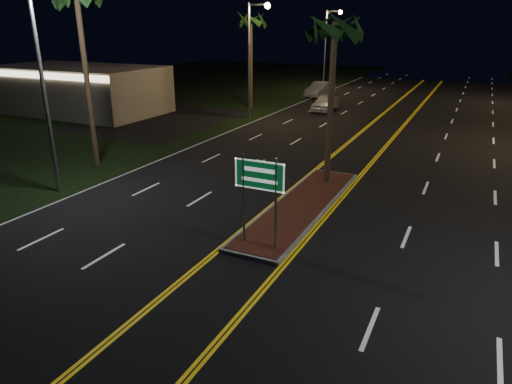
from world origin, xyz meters
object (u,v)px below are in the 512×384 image
Objects in this scene: median_island at (301,206)px; car_near at (326,101)px; palm_left_far at (251,20)px; highway_sign at (260,184)px; car_far at (320,88)px; streetlight_left_far at (329,41)px; commercial_building at (78,89)px; palm_median at (335,27)px; streetlight_left_near at (47,68)px; streetlight_left_mid at (253,48)px.

car_near is (-6.36, 23.27, 0.77)m from median_island.
car_near is at bearing 105.29° from median_island.
highway_sign is at bearing -63.08° from palm_left_far.
palm_left_far is at bearing -101.36° from car_far.
streetlight_left_far is 15.15m from car_near.
highway_sign reaches higher than car_far.
commercial_building reaches higher than car_near.
palm_median reaches higher than commercial_building.
streetlight_left_near is 34.61m from car_far.
streetlight_left_near reaches higher than commercial_building.
median_island is at bearing 15.78° from streetlight_left_near.
streetlight_left_near is 40.00m from streetlight_left_far.
highway_sign is at bearing -63.41° from streetlight_left_mid.
highway_sign is (0.00, -4.20, 2.32)m from median_island.
highway_sign is 0.62× the size of car_near.
median_island is 4.80m from highway_sign.
streetlight_left_mid is 1.75× the size of car_near.
median_island is 12.36m from streetlight_left_near.
streetlight_left_mid reaches higher than car_near.
median_island is at bearing 90.00° from highway_sign.
streetlight_left_near is 1.64× the size of car_far.
median_island is at bearing -75.65° from car_near.
palm_left_far is at bearing 121.36° from median_island.
palm_left_far is (-12.80, 21.00, 7.66)m from median_island.
palm_median is at bearing -64.65° from car_far.
commercial_building is at bearing -125.62° from car_far.
car_far is at bearing 106.90° from median_island.
streetlight_left_far is (0.00, 20.00, 0.00)m from streetlight_left_mid.
streetlight_left_mid is (15.39, 4.01, 3.65)m from commercial_building.
streetlight_left_far is at bearing 82.22° from palm_left_far.
streetlight_left_near is at bearing -164.22° from median_island.
streetlight_left_far is at bearing 106.00° from median_island.
palm_median is at bearing -72.42° from streetlight_left_far.
palm_left_far reaches higher than highway_sign.
streetlight_left_near is at bearing 173.53° from highway_sign.
streetlight_left_mid reaches higher than palm_left_far.
streetlight_left_near reaches higher than car_near.
streetlight_left_mid is at bearing 14.61° from commercial_building.
streetlight_left_mid is 17.25m from palm_median.
car_near is (-6.36, 27.47, -1.55)m from highway_sign.
palm_median is (10.61, 6.50, 1.62)m from streetlight_left_near.
commercial_building is 22.20m from car_near.
palm_left_far is at bearing 118.67° from streetlight_left_mid.
palm_left_far is at bearing 95.21° from streetlight_left_near.
streetlight_left_near is at bearing -148.51° from palm_median.
highway_sign is at bearing -68.54° from car_far.
palm_median is 1.61× the size of car_near.
car_far is (3.30, 10.27, -6.83)m from palm_left_far.
car_near is (4.25, -13.73, -4.80)m from streetlight_left_far.
highway_sign reaches higher than car_near.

